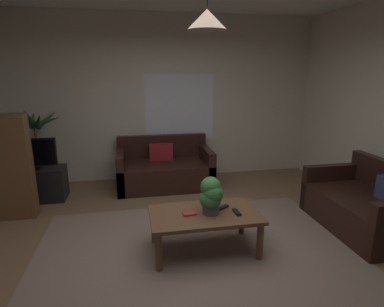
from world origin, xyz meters
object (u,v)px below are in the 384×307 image
object	(u,v)px
coffee_table	(205,218)
bookshelf_corner	(2,167)
couch_right_side	(366,208)
book_on_table_0	(190,214)
potted_plant_on_table	(211,195)
tv_stand	(35,184)
remote_on_table_1	(237,212)
pendant_lamp	(207,19)
tv	(30,154)
couch_under_window	(165,170)
remote_on_table_0	(223,207)
potted_palm_corner	(38,150)

from	to	relation	value
coffee_table	bookshelf_corner	world-z (taller)	bookshelf_corner
couch_right_side	coffee_table	bearing A→B (deg)	-86.86
book_on_table_0	potted_plant_on_table	world-z (taller)	potted_plant_on_table
bookshelf_corner	tv_stand	bearing A→B (deg)	72.41
book_on_table_0	coffee_table	bearing A→B (deg)	2.65
remote_on_table_1	bookshelf_corner	distance (m)	3.06
tv_stand	bookshelf_corner	bearing A→B (deg)	-107.59
remote_on_table_1	pendant_lamp	xyz separation A→B (m)	(-0.33, 0.07, 1.92)
coffee_table	tv	size ratio (longest dim) A/B	1.59
remote_on_table_1	tv	world-z (taller)	tv
pendant_lamp	bookshelf_corner	bearing A→B (deg)	151.97
couch_under_window	pendant_lamp	size ratio (longest dim) A/B	2.70
tv	remote_on_table_0	bearing A→B (deg)	-36.00
remote_on_table_1	tv_stand	world-z (taller)	tv_stand
tv_stand	couch_under_window	bearing A→B (deg)	7.15
potted_plant_on_table	bookshelf_corner	world-z (taller)	bookshelf_corner
potted_palm_corner	book_on_table_0	bearing A→B (deg)	-48.07
remote_on_table_0	tv	bearing A→B (deg)	21.29
tv_stand	bookshelf_corner	world-z (taller)	bookshelf_corner
bookshelf_corner	pendant_lamp	distance (m)	3.18
coffee_table	remote_on_table_1	size ratio (longest dim) A/B	7.33
couch_under_window	book_on_table_0	size ratio (longest dim) A/B	11.18
potted_palm_corner	remote_on_table_0	bearing A→B (deg)	-42.10
remote_on_table_1	potted_plant_on_table	distance (m)	0.34
pendant_lamp	coffee_table	bearing A→B (deg)	90.00
remote_on_table_0	potted_palm_corner	xyz separation A→B (m)	(-2.44, 2.20, 0.22)
coffee_table	potted_plant_on_table	size ratio (longest dim) A/B	2.94
bookshelf_corner	pendant_lamp	world-z (taller)	pendant_lamp
potted_palm_corner	couch_right_side	bearing A→B (deg)	-26.71
couch_under_window	remote_on_table_0	world-z (taller)	couch_under_window
book_on_table_0	potted_palm_corner	world-z (taller)	potted_palm_corner
remote_on_table_1	tv	xyz separation A→B (m)	(-2.55, 1.91, 0.28)
book_on_table_0	bookshelf_corner	bearing A→B (deg)	150.06
potted_plant_on_table	tv	world-z (taller)	tv
remote_on_table_1	pendant_lamp	distance (m)	1.95
book_on_table_0	couch_right_side	bearing A→B (deg)	3.11
remote_on_table_0	remote_on_table_1	world-z (taller)	same
potted_palm_corner	bookshelf_corner	world-z (taller)	potted_palm_corner
coffee_table	remote_on_table_1	world-z (taller)	remote_on_table_1
tv	bookshelf_corner	bearing A→B (deg)	-108.22
couch_under_window	remote_on_table_1	xyz separation A→B (m)	(0.54, -2.18, 0.19)
remote_on_table_0	potted_palm_corner	world-z (taller)	potted_palm_corner
couch_right_side	couch_under_window	bearing A→B (deg)	-131.18
potted_plant_on_table	book_on_table_0	bearing A→B (deg)	178.31
couch_under_window	pendant_lamp	distance (m)	2.99
coffee_table	potted_plant_on_table	bearing A→B (deg)	-12.95
tv_stand	bookshelf_corner	size ratio (longest dim) A/B	0.64
remote_on_table_0	tv_stand	world-z (taller)	tv_stand
book_on_table_0	pendant_lamp	size ratio (longest dim) A/B	0.24
remote_on_table_1	potted_plant_on_table	world-z (taller)	potted_plant_on_table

